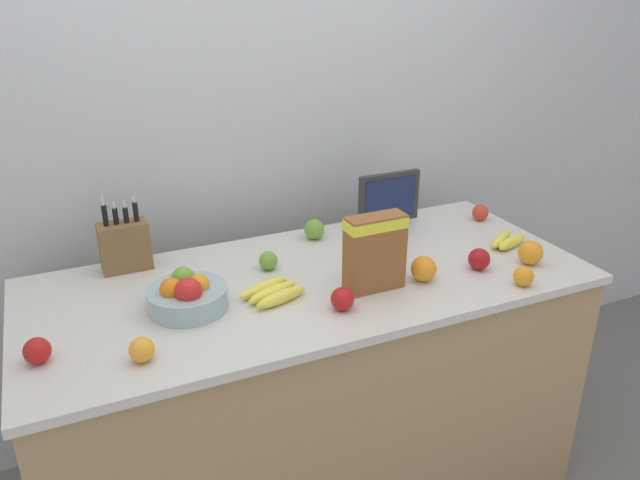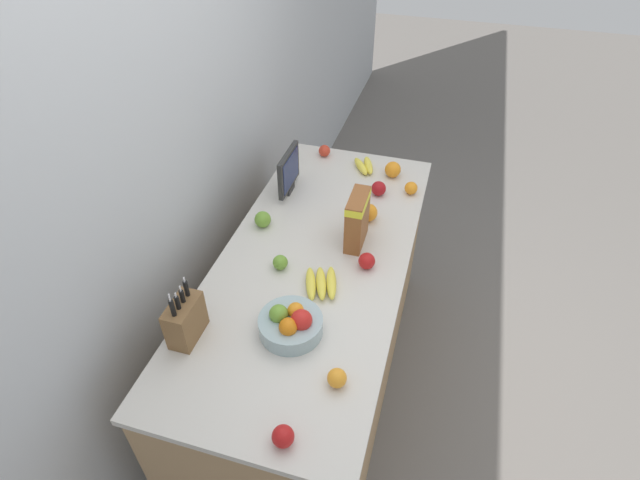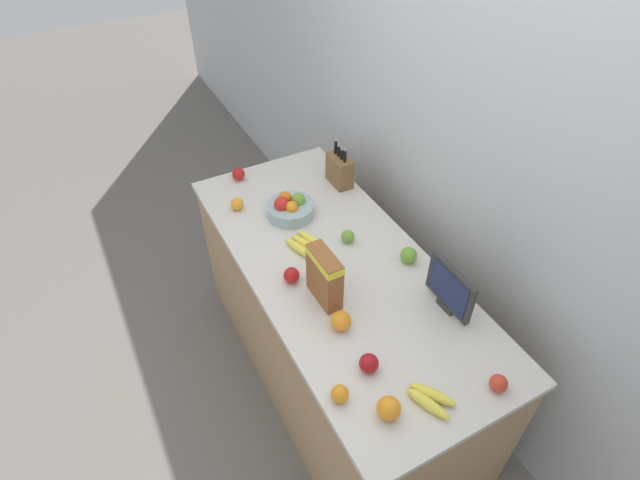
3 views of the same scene
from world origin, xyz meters
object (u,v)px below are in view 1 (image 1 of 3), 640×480
Objects in this scene: apple_near_bananas at (268,261)px; orange_by_cereal at (531,253)px; cereal_box at (375,249)px; apple_rear at (479,259)px; orange_front_right at (424,269)px; knife_block at (125,245)px; banana_bunch_left at (272,292)px; orange_mid_right at (142,350)px; apple_front at (314,229)px; small_monitor at (389,199)px; orange_front_center at (523,276)px; apple_leftmost at (341,299)px; apple_rightmost at (480,212)px; apple_by_knife_block at (37,351)px; fruit_bowl at (187,295)px; banana_bunch_right at (506,240)px.

apple_near_bananas is 0.76× the size of orange_by_cereal.
cereal_box is 3.32× the size of apple_rear.
cereal_box is at bearing 173.70° from orange_front_right.
apple_rear is at bearing -24.58° from knife_block.
apple_near_bananas is (0.06, 0.20, 0.01)m from banana_bunch_left.
banana_bunch_left is at bearing 22.81° from orange_mid_right.
cereal_box reaches higher than apple_front.
orange_by_cereal is at bearing -6.30° from orange_front_right.
orange_mid_right is at bearing -175.86° from apple_rear.
small_monitor is 1.17× the size of banana_bunch_left.
apple_front is 0.81m from orange_front_center.
small_monitor is 3.01× the size of orange_front_right.
orange_by_cereal is 0.18m from orange_front_center.
apple_leftmost is 1.09× the size of apple_rightmost.
apple_by_knife_block is 1.05× the size of orange_mid_right.
apple_rightmost is 0.60m from orange_front_center.
apple_front is at bearing 130.65° from apple_rear.
fruit_bowl reaches higher than apple_leftmost.
fruit_bowl is (-0.60, 0.12, -0.09)m from cereal_box.
apple_rear is at bearing -1.56° from orange_front_right.
apple_leftmost reaches higher than apple_by_knife_block.
apple_rightmost is at bearing 76.00° from orange_by_cereal.
orange_front_center is at bearing -29.77° from knife_block.
apple_rightmost reaches higher than banana_bunch_right.
orange_front_right reaches higher than apple_by_knife_block.
cereal_box is at bearing 173.70° from orange_by_cereal.
apple_leftmost is at bearing -167.11° from banana_bunch_right.
apple_rightmost is 0.49m from apple_rear.
orange_front_center is at bearing -138.34° from orange_by_cereal.
orange_by_cereal is (0.87, -0.35, 0.01)m from apple_near_bananas.
banana_bunch_right is (0.96, 0.02, 0.00)m from banana_bunch_left.
orange_front_center is at bearing -22.51° from cereal_box.
banana_bunch_right is at bearing 14.54° from orange_front_right.
apple_leftmost is 1.07× the size of orange_mid_right.
banana_bunch_left is 2.57× the size of orange_by_cereal.
fruit_bowl reaches higher than banana_bunch_right.
cereal_box is 3.21× the size of apple_front.
cereal_box reaches higher than apple_rear.
knife_block is 0.61m from orange_mid_right.
cereal_box is at bearing -34.19° from knife_block.
small_monitor is 3.80× the size of orange_mid_right.
small_monitor reaches higher than apple_by_knife_block.
banana_bunch_left is at bearing -106.48° from apple_near_bananas.
knife_block is 1.24m from apple_rear.
fruit_bowl is at bearing -160.67° from small_monitor.
knife_block is 1.41× the size of banana_bunch_right.
apple_leftmost is at bearing -24.99° from fruit_bowl.
fruit_bowl is 0.68m from apple_front.
orange_front_right is 0.96m from orange_mid_right.
apple_rightmost reaches higher than apple_near_bananas.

